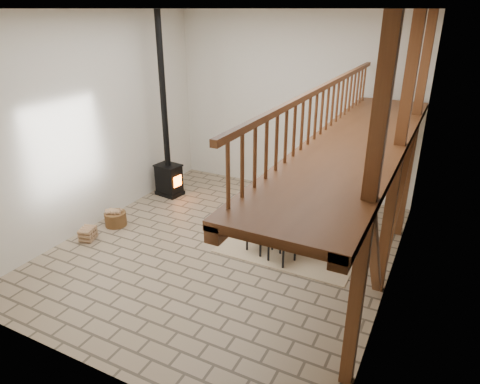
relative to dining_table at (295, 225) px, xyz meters
The scene contains 7 objects.
ground 1.67m from the dining_table, 143.71° to the right, with size 8.00×8.00×0.00m, color gray.
room_shell 2.74m from the dining_table, 96.61° to the right, with size 7.02×8.02×5.01m.
rug 0.44m from the dining_table, 107.62° to the right, with size 3.00×2.50×0.02m, color tan.
dining_table is the anchor object (origin of this frame).
wood_stove 4.37m from the dining_table, 166.84° to the left, with size 0.77×0.64×5.00m.
log_basket 4.45m from the dining_table, 164.06° to the right, with size 0.53×0.53×0.44m.
log_stack 4.83m from the dining_table, 154.50° to the right, with size 0.41×0.48×0.31m.
Camera 1 is at (4.11, -7.36, 5.00)m, focal length 32.00 mm.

